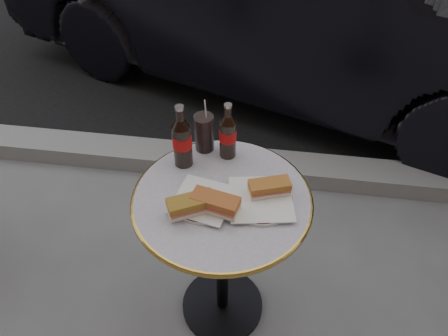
# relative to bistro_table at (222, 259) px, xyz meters

# --- Properties ---
(ground) EXTENTS (80.00, 80.00, 0.00)m
(ground) POSITION_rel_bistro_table_xyz_m (0.00, 0.00, -0.37)
(ground) COLOR slate
(ground) RESTS_ON ground
(curb) EXTENTS (40.00, 0.20, 0.12)m
(curb) POSITION_rel_bistro_table_xyz_m (0.00, 0.90, -0.32)
(curb) COLOR gray
(curb) RESTS_ON ground
(bistro_table) EXTENTS (0.62, 0.62, 0.73)m
(bistro_table) POSITION_rel_bistro_table_xyz_m (0.00, 0.00, 0.00)
(bistro_table) COLOR #BAB2C4
(bistro_table) RESTS_ON ground
(plate_left) EXTENTS (0.26, 0.26, 0.01)m
(plate_left) POSITION_rel_bistro_table_xyz_m (-0.06, -0.03, 0.37)
(plate_left) COLOR white
(plate_left) RESTS_ON bistro_table
(plate_right) EXTENTS (0.22, 0.22, 0.01)m
(plate_right) POSITION_rel_bistro_table_xyz_m (0.13, -0.00, 0.37)
(plate_right) COLOR silver
(plate_right) RESTS_ON bistro_table
(sandwich_left_a) EXTENTS (0.17, 0.13, 0.05)m
(sandwich_left_a) POSITION_rel_bistro_table_xyz_m (-0.09, -0.09, 0.40)
(sandwich_left_a) COLOR olive
(sandwich_left_a) RESTS_ON plate_left
(sandwich_left_b) EXTENTS (0.17, 0.11, 0.05)m
(sandwich_left_b) POSITION_rel_bistro_table_xyz_m (-0.01, -0.07, 0.40)
(sandwich_left_b) COLOR #AB592B
(sandwich_left_b) RESTS_ON plate_left
(sandwich_right) EXTENTS (0.15, 0.11, 0.05)m
(sandwich_right) POSITION_rel_bistro_table_xyz_m (0.16, 0.03, 0.40)
(sandwich_right) COLOR #AC682B
(sandwich_right) RESTS_ON plate_right
(cola_bottle_left) EXTENTS (0.09, 0.09, 0.25)m
(cola_bottle_left) POSITION_rel_bistro_table_xyz_m (-0.16, 0.15, 0.49)
(cola_bottle_left) COLOR black
(cola_bottle_left) RESTS_ON bistro_table
(cola_bottle_right) EXTENTS (0.07, 0.07, 0.23)m
(cola_bottle_right) POSITION_rel_bistro_table_xyz_m (-0.01, 0.22, 0.48)
(cola_bottle_right) COLOR black
(cola_bottle_right) RESTS_ON bistro_table
(cola_glass) EXTENTS (0.09, 0.09, 0.15)m
(cola_glass) POSITION_rel_bistro_table_xyz_m (-0.10, 0.24, 0.44)
(cola_glass) COLOR black
(cola_glass) RESTS_ON bistro_table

